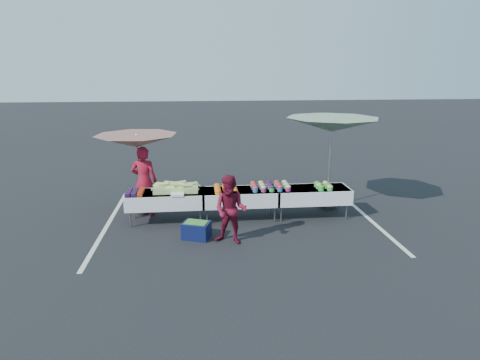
{
  "coord_description": "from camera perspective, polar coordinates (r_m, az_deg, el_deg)",
  "views": [
    {
      "loc": [
        -0.95,
        -9.34,
        3.58
      ],
      "look_at": [
        0.0,
        0.0,
        1.0
      ],
      "focal_mm": 30.0,
      "sensor_mm": 36.0,
      "label": 1
    }
  ],
  "objects": [
    {
      "name": "umbrella_right",
      "position": [
        10.58,
        12.93,
        7.58
      ],
      "size": [
        2.53,
        2.53,
        2.44
      ],
      "rotation": [
        0.0,
        0.0,
        -0.06
      ],
      "color": "black",
      "rests_on": "ground"
    },
    {
      "name": "vendor",
      "position": [
        10.34,
        -13.45,
        -0.16
      ],
      "size": [
        0.71,
        0.52,
        1.77
      ],
      "primitive_type": "imported",
      "rotation": [
        0.0,
        0.0,
        2.98
      ],
      "color": "maroon",
      "rests_on": "ground"
    },
    {
      "name": "customer",
      "position": [
        8.44,
        -1.34,
        -4.29
      ],
      "size": [
        0.88,
        0.79,
        1.48
      ],
      "primitive_type": "imported",
      "rotation": [
        0.0,
        0.0,
        -0.39
      ],
      "color": "maroon",
      "rests_on": "ground"
    },
    {
      "name": "ground",
      "position": [
        10.04,
        0.0,
        -5.51
      ],
      "size": [
        80.0,
        80.0,
        0.0
      ],
      "primitive_type": "plane",
      "color": "black"
    },
    {
      "name": "table_left",
      "position": [
        9.84,
        -10.5,
        -2.62
      ],
      "size": [
        1.86,
        0.81,
        0.75
      ],
      "color": "white",
      "rests_on": "ground"
    },
    {
      "name": "berry_punnets",
      "position": [
        9.81,
        -14.72,
        -1.67
      ],
      "size": [
        0.4,
        0.54,
        0.08
      ],
      "color": "black",
      "rests_on": "table_left"
    },
    {
      "name": "table_right",
      "position": [
        10.18,
        10.13,
        -1.99
      ],
      "size": [
        1.86,
        0.81,
        0.75
      ],
      "color": "white",
      "rests_on": "ground"
    },
    {
      "name": "umbrella_left",
      "position": [
        10.22,
        -14.52,
        5.33
      ],
      "size": [
        2.53,
        2.53,
        2.08
      ],
      "rotation": [
        0.0,
        0.0,
        0.29
      ],
      "color": "black",
      "rests_on": "ground"
    },
    {
      "name": "plastic_bags",
      "position": [
        9.48,
        -8.88,
        -2.03
      ],
      "size": [
        0.3,
        0.25,
        0.05
      ],
      "primitive_type": "cube",
      "color": "white",
      "rests_on": "table_left"
    },
    {
      "name": "storage_bin",
      "position": [
        8.91,
        -6.21,
        -7.04
      ],
      "size": [
        0.68,
        0.59,
        0.38
      ],
      "rotation": [
        0.0,
        0.0,
        -0.35
      ],
      "color": "#0C143E",
      "rests_on": "ground"
    },
    {
      "name": "bean_baskets",
      "position": [
        10.1,
        11.77,
        -0.81
      ],
      "size": [
        0.36,
        0.5,
        0.15
      ],
      "color": "green",
      "rests_on": "table_right"
    },
    {
      "name": "corn_pile",
      "position": [
        9.79,
        -9.05,
        -1.07
      ],
      "size": [
        1.16,
        0.57,
        0.26
      ],
      "color": "#B5D46C",
      "rests_on": "table_left"
    },
    {
      "name": "table_center",
      "position": [
        9.85,
        0.0,
        -2.34
      ],
      "size": [
        1.86,
        0.81,
        0.75
      ],
      "color": "white",
      "rests_on": "ground"
    },
    {
      "name": "stripe_left",
      "position": [
        10.25,
        -18.2,
        -5.87
      ],
      "size": [
        0.1,
        5.0,
        0.0
      ],
      "primitive_type": "cube",
      "color": "silver",
      "rests_on": "ground"
    },
    {
      "name": "potato_cups",
      "position": [
        9.88,
        4.33,
        -0.83
      ],
      "size": [
        0.94,
        0.58,
        0.16
      ],
      "color": "#225DA3",
      "rests_on": "table_right"
    },
    {
      "name": "carrot_bowls",
      "position": [
        9.75,
        -2.04,
        -1.21
      ],
      "size": [
        0.55,
        0.69,
        0.11
      ],
      "color": "orange",
      "rests_on": "table_center"
    },
    {
      "name": "stripe_right",
      "position": [
        10.82,
        17.16,
        -4.64
      ],
      "size": [
        0.1,
        5.0,
        0.0
      ],
      "primitive_type": "cube",
      "color": "silver",
      "rests_on": "ground"
    }
  ]
}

